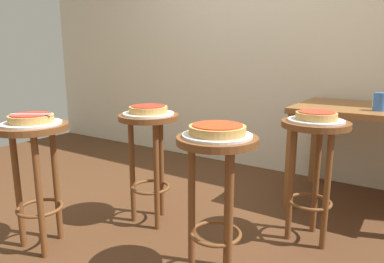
% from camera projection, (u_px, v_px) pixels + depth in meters
% --- Properties ---
extents(ground_plane, '(6.00, 6.00, 0.00)m').
position_uv_depth(ground_plane, '(161.00, 232.00, 2.26)').
color(ground_plane, '#4C2D19').
extents(back_wall, '(6.00, 0.10, 3.00)m').
position_uv_depth(back_wall, '(268.00, 13.00, 3.28)').
color(back_wall, beige).
rests_on(back_wall, ground_plane).
extents(stool_foreground, '(0.39, 0.39, 0.74)m').
position_uv_depth(stool_foreground, '(35.00, 158.00, 1.97)').
color(stool_foreground, brown).
rests_on(stool_foreground, ground_plane).
extents(serving_plate_foreground, '(0.32, 0.32, 0.01)m').
position_uv_depth(serving_plate_foreground, '(32.00, 123.00, 1.93)').
color(serving_plate_foreground, silver).
rests_on(serving_plate_foreground, stool_foreground).
extents(pizza_foreground, '(0.24, 0.24, 0.05)m').
position_uv_depth(pizza_foreground, '(31.00, 118.00, 1.92)').
color(pizza_foreground, tan).
rests_on(pizza_foreground, serving_plate_foreground).
extents(stool_middle, '(0.39, 0.39, 0.74)m').
position_uv_depth(stool_middle, '(217.00, 176.00, 1.68)').
color(stool_middle, brown).
rests_on(stool_middle, ground_plane).
extents(serving_plate_middle, '(0.33, 0.33, 0.01)m').
position_uv_depth(serving_plate_middle, '(217.00, 135.00, 1.64)').
color(serving_plate_middle, silver).
rests_on(serving_plate_middle, stool_middle).
extents(pizza_middle, '(0.27, 0.27, 0.05)m').
position_uv_depth(pizza_middle, '(217.00, 129.00, 1.63)').
color(pizza_middle, tan).
rests_on(pizza_middle, serving_plate_middle).
extents(stool_leftside, '(0.39, 0.39, 0.74)m').
position_uv_depth(stool_leftside, '(149.00, 144.00, 2.29)').
color(stool_leftside, brown).
rests_on(stool_leftside, ground_plane).
extents(serving_plate_leftside, '(0.33, 0.33, 0.01)m').
position_uv_depth(serving_plate_leftside, '(149.00, 114.00, 2.25)').
color(serving_plate_leftside, silver).
rests_on(serving_plate_leftside, stool_leftside).
extents(pizza_leftside, '(0.24, 0.24, 0.05)m').
position_uv_depth(pizza_leftside, '(148.00, 109.00, 2.24)').
color(pizza_leftside, tan).
rests_on(pizza_leftside, serving_plate_leftside).
extents(stool_rear, '(0.39, 0.39, 0.74)m').
position_uv_depth(stool_rear, '(313.00, 154.00, 2.06)').
color(stool_rear, brown).
rests_on(stool_rear, ground_plane).
extents(serving_plate_rear, '(0.32, 0.32, 0.01)m').
position_uv_depth(serving_plate_rear, '(316.00, 120.00, 2.02)').
color(serving_plate_rear, silver).
rests_on(serving_plate_rear, stool_rear).
extents(pizza_rear, '(0.23, 0.23, 0.05)m').
position_uv_depth(pizza_rear, '(316.00, 115.00, 2.01)').
color(pizza_rear, tan).
rests_on(pizza_rear, serving_plate_rear).
extents(dining_table, '(1.02, 0.77, 0.75)m').
position_uv_depth(dining_table, '(371.00, 123.00, 2.51)').
color(dining_table, brown).
rests_on(dining_table, ground_plane).
extents(cup_near_edge, '(0.08, 0.08, 0.12)m').
position_uv_depth(cup_near_edge, '(380.00, 102.00, 2.31)').
color(cup_near_edge, '#3360B2').
rests_on(cup_near_edge, dining_table).
extents(condiment_shaker, '(0.04, 0.04, 0.08)m').
position_uv_depth(condiment_shaker, '(375.00, 102.00, 2.45)').
color(condiment_shaker, white).
rests_on(condiment_shaker, dining_table).
extents(pizza_server_knife, '(0.20, 0.14, 0.01)m').
position_uv_depth(pizza_server_knife, '(30.00, 114.00, 1.89)').
color(pizza_server_knife, silver).
rests_on(pizza_server_knife, pizza_foreground).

